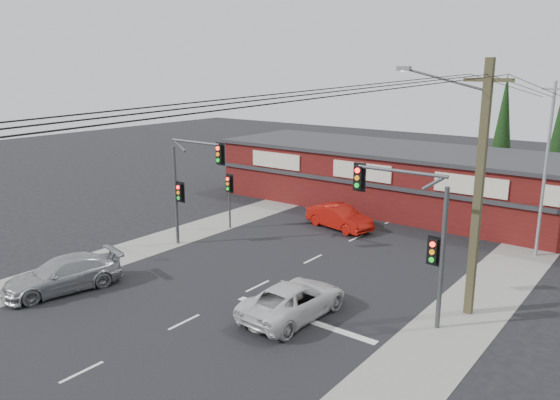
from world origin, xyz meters
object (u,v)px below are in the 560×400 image
Objects in this scene: white_suv at (294,300)px; red_sedan at (339,217)px; silver_suv at (63,275)px; utility_pole at (476,182)px; shop_building at (402,178)px.

white_suv is 12.46m from red_sedan.
silver_suv is at bearing 175.71° from red_sedan.
utility_pole is (5.31, 4.48, 4.70)m from white_suv.
white_suv is 10.47m from silver_suv.
white_suv is 0.98× the size of silver_suv.
shop_building is (-4.05, 18.48, 1.44)m from white_suv.
red_sedan is (-4.87, 11.48, 0.04)m from white_suv.
shop_building is 2.73× the size of utility_pole.
shop_building reaches higher than silver_suv.
utility_pole reaches higher than red_sedan.
silver_suv is 16.28m from red_sedan.
white_suv is at bearing -77.63° from shop_building.
silver_suv is (-9.64, -4.09, 0.05)m from white_suv.
white_suv is at bearing 37.10° from silver_suv.
red_sedan is 0.44× the size of utility_pole.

